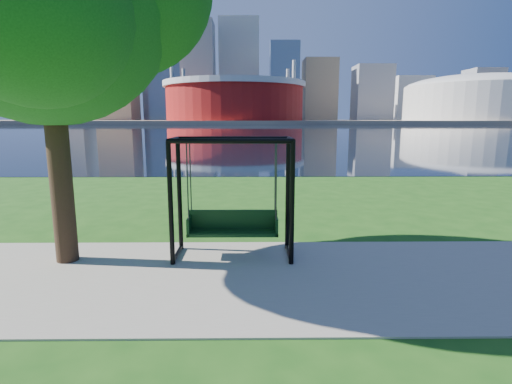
{
  "coord_description": "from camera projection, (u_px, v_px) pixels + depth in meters",
  "views": [
    {
      "loc": [
        -0.09,
        -7.14,
        2.76
      ],
      "look_at": [
        -0.01,
        0.0,
        1.46
      ],
      "focal_mm": 28.0,
      "sensor_mm": 36.0,
      "label": 1
    }
  ],
  "objects": [
    {
      "name": "river",
      "position": [
        252.0,
        129.0,
        107.85
      ],
      "size": [
        900.0,
        180.0,
        0.02
      ],
      "primitive_type": "cube",
      "color": "black",
      "rests_on": "ground"
    },
    {
      "name": "swing",
      "position": [
        233.0,
        201.0,
        7.93
      ],
      "size": [
        2.36,
        1.02,
        2.42
      ],
      "rotation": [
        0.0,
        0.0,
        -0.0
      ],
      "color": "black",
      "rests_on": "ground"
    },
    {
      "name": "far_bank",
      "position": [
        252.0,
        121.0,
        308.33
      ],
      "size": [
        900.0,
        228.0,
        2.0
      ],
      "primitive_type": "cube",
      "color": "#937F60",
      "rests_on": "ground"
    },
    {
      "name": "stadium",
      "position": [
        235.0,
        99.0,
        236.0
      ],
      "size": [
        83.0,
        83.0,
        32.0
      ],
      "color": "maroon",
      "rests_on": "far_bank"
    },
    {
      "name": "skyline",
      "position": [
        246.0,
        77.0,
        315.18
      ],
      "size": [
        392.0,
        66.0,
        96.5
      ],
      "color": "gray",
      "rests_on": "far_bank"
    },
    {
      "name": "path",
      "position": [
        257.0,
        277.0,
        7.03
      ],
      "size": [
        120.0,
        4.0,
        0.03
      ],
      "primitive_type": "cube",
      "color": "#9E937F",
      "rests_on": "ground"
    },
    {
      "name": "ground",
      "position": [
        257.0,
        268.0,
        7.52
      ],
      "size": [
        900.0,
        900.0,
        0.0
      ],
      "primitive_type": "plane",
      "color": "#1E5114",
      "rests_on": "ground"
    },
    {
      "name": "arena",
      "position": [
        478.0,
        97.0,
        237.3
      ],
      "size": [
        84.0,
        84.0,
        26.56
      ],
      "color": "beige",
      "rests_on": "far_bank"
    }
  ]
}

